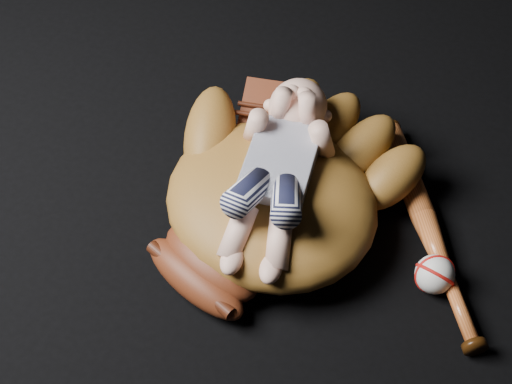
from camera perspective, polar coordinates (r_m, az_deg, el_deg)
baseball_glove at (r=1.37m, az=1.14°, el=-0.24°), size 0.63×0.68×0.17m
newborn_baby at (r=1.33m, az=1.44°, el=1.35°), size 0.25×0.43×0.16m
baseball_bat at (r=1.44m, az=12.43°, el=-2.65°), size 0.32×0.43×0.05m
baseball at (r=1.37m, az=12.87°, el=-5.86°), size 0.08×0.08×0.07m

